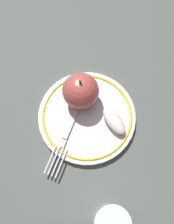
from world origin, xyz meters
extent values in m
plane|color=#4E5451|center=(0.00, 0.00, 0.00)|extent=(2.00, 2.00, 0.00)
cylinder|color=silver|center=(0.01, -0.01, 0.01)|extent=(0.21, 0.21, 0.01)
torus|color=gold|center=(0.01, -0.01, 0.01)|extent=(0.19, 0.19, 0.01)
sphere|color=#B84A4A|center=(-0.03, 0.00, 0.06)|extent=(0.08, 0.08, 0.08)
cylinder|color=brown|center=(-0.03, 0.00, 0.10)|extent=(0.00, 0.00, 0.01)
ellipsoid|color=silver|center=(0.05, 0.03, 0.03)|extent=(0.07, 0.03, 0.02)
cube|color=silver|center=(0.00, -0.04, 0.02)|extent=(0.07, 0.08, 0.00)
cube|color=silver|center=(0.04, -0.08, 0.02)|extent=(0.02, 0.02, 0.00)
cube|color=silver|center=(0.05, -0.12, 0.02)|extent=(0.04, 0.05, 0.00)
cube|color=silver|center=(0.06, -0.11, 0.02)|extent=(0.04, 0.05, 0.00)
cube|color=silver|center=(0.07, -0.11, 0.02)|extent=(0.04, 0.05, 0.00)
cube|color=silver|center=(0.07, -0.10, 0.02)|extent=(0.04, 0.05, 0.00)
cylinder|color=silver|center=(0.21, -0.07, 0.05)|extent=(0.06, 0.06, 0.09)
camera|label=1|loc=(0.16, -0.09, 0.52)|focal=40.00mm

